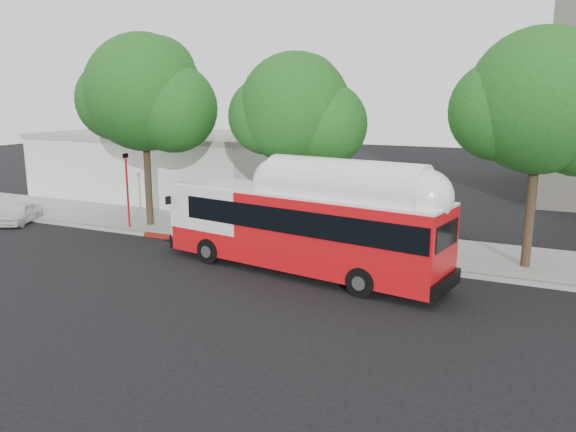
{
  "coord_description": "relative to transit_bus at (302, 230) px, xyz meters",
  "views": [
    {
      "loc": [
        9.52,
        -17.19,
        6.64
      ],
      "look_at": [
        0.07,
        3.0,
        1.88
      ],
      "focal_mm": 35.0,
      "sensor_mm": 36.0,
      "label": 1
    }
  ],
  "objects": [
    {
      "name": "transit_bus",
      "position": [
        0.0,
        0.0,
        0.0
      ],
      "size": [
        12.4,
        4.32,
        3.61
      ],
      "rotation": [
        0.0,
        0.0,
        -0.17
      ],
      "color": "red",
      "rests_on": "ground"
    },
    {
      "name": "ground",
      "position": [
        -1.22,
        -1.8,
        -1.69
      ],
      "size": [
        120.0,
        120.0,
        0.0
      ],
      "primitive_type": "plane",
      "color": "black",
      "rests_on": "ground"
    },
    {
      "name": "curb_strip",
      "position": [
        -1.22,
        2.1,
        -1.61
      ],
      "size": [
        60.0,
        0.3,
        0.15
      ],
      "primitive_type": "cube",
      "color": "gray",
      "rests_on": "ground"
    },
    {
      "name": "low_commercial_bldg",
      "position": [
        -15.22,
        12.2,
        0.46
      ],
      "size": [
        16.2,
        10.2,
        4.25
      ],
      "color": "silver",
      "rests_on": "ground"
    },
    {
      "name": "red_curb_segment",
      "position": [
        -4.22,
        2.1,
        -1.61
      ],
      "size": [
        10.0,
        0.32,
        0.16
      ],
      "primitive_type": "cube",
      "color": "maroon",
      "rests_on": "ground"
    },
    {
      "name": "street_tree_left",
      "position": [
        -9.75,
        3.76,
        4.92
      ],
      "size": [
        6.67,
        5.8,
        9.74
      ],
      "color": "#2D2116",
      "rests_on": "ground"
    },
    {
      "name": "sidewalk",
      "position": [
        -1.22,
        4.7,
        -1.61
      ],
      "size": [
        60.0,
        5.0,
        0.15
      ],
      "primitive_type": "cube",
      "color": "gray",
      "rests_on": "ground"
    },
    {
      "name": "street_tree_right",
      "position": [
        8.21,
        4.06,
        4.57
      ],
      "size": [
        6.21,
        5.4,
        9.18
      ],
      "color": "#2D2116",
      "rests_on": "ground"
    },
    {
      "name": "parked_car",
      "position": [
        -17.09,
        1.48,
        -1.14
      ],
      "size": [
        3.43,
        2.46,
        1.08
      ],
      "primitive_type": "imported",
      "rotation": [
        0.0,
        0.0,
        0.42
      ],
      "color": "silver",
      "rests_on": "ground"
    },
    {
      "name": "street_tree_mid",
      "position": [
        -1.82,
        4.26,
        4.22
      ],
      "size": [
        5.75,
        5.0,
        8.62
      ],
      "color": "#2D2116",
      "rests_on": "ground"
    },
    {
      "name": "signal_pole",
      "position": [
        -10.77,
        2.74,
        0.31
      ],
      "size": [
        0.11,
        0.37,
        3.89
      ],
      "color": "red",
      "rests_on": "ground"
    }
  ]
}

